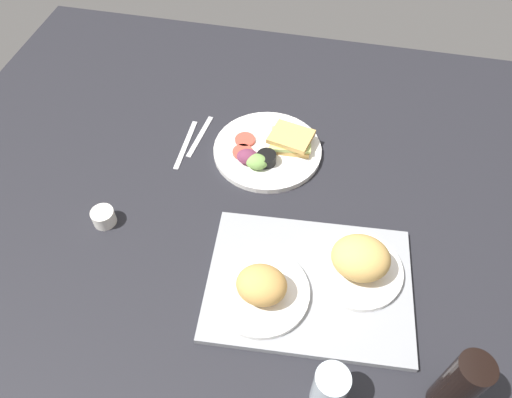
% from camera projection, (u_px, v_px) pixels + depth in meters
% --- Properties ---
extents(ground_plane, '(1.90, 1.50, 0.03)m').
position_uv_depth(ground_plane, '(266.00, 205.00, 1.23)').
color(ground_plane, black).
extents(serving_tray, '(0.47, 0.36, 0.02)m').
position_uv_depth(serving_tray, '(309.00, 284.00, 1.06)').
color(serving_tray, gray).
rests_on(serving_tray, ground_plane).
extents(bread_plate_near, '(0.20, 0.20, 0.10)m').
position_uv_depth(bread_plate_near, '(359.00, 262.00, 1.04)').
color(bread_plate_near, white).
rests_on(bread_plate_near, serving_tray).
extents(bread_plate_far, '(0.21, 0.21, 0.09)m').
position_uv_depth(bread_plate_far, '(261.00, 288.00, 1.01)').
color(bread_plate_far, white).
rests_on(bread_plate_far, serving_tray).
extents(plate_with_salad, '(0.30, 0.30, 0.05)m').
position_uv_depth(plate_with_salad, '(270.00, 149.00, 1.31)').
color(plate_with_salad, white).
rests_on(plate_with_salad, ground_plane).
extents(drinking_glass, '(0.06, 0.06, 0.11)m').
position_uv_depth(drinking_glass, '(330.00, 388.00, 0.88)').
color(drinking_glass, silver).
rests_on(drinking_glass, ground_plane).
extents(soda_bottle, '(0.06, 0.06, 0.19)m').
position_uv_depth(soda_bottle, '(459.00, 385.00, 0.84)').
color(soda_bottle, black).
rests_on(soda_bottle, ground_plane).
extents(espresso_cup, '(0.06, 0.06, 0.04)m').
position_uv_depth(espresso_cup, '(104.00, 217.00, 1.16)').
color(espresso_cup, silver).
rests_on(espresso_cup, ground_plane).
extents(fork, '(0.03, 0.17, 0.01)m').
position_uv_depth(fork, '(200.00, 136.00, 1.36)').
color(fork, '#B7B7BC').
rests_on(fork, ground_plane).
extents(knife, '(0.02, 0.19, 0.01)m').
position_uv_depth(knife, '(186.00, 144.00, 1.34)').
color(knife, '#B7B7BC').
rests_on(knife, ground_plane).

